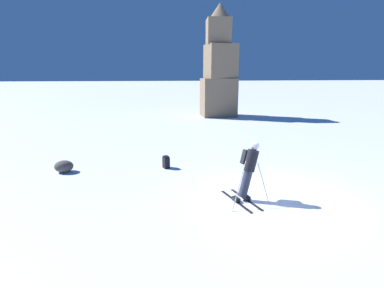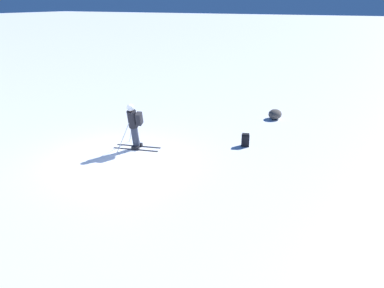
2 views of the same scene
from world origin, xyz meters
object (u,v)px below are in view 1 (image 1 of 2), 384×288
at_px(skier, 249,167).
at_px(rock_pillar, 219,71).
at_px(exposed_boulder_0, 64,166).
at_px(spare_backpack, 166,162).

distance_m(skier, rock_pillar, 18.72).
height_order(rock_pillar, exposed_boulder_0, rock_pillar).
relative_size(skier, rock_pillar, 0.19).
xyz_separation_m(spare_backpack, exposed_boulder_0, (-4.00, 0.07, -0.01)).
bearing_deg(rock_pillar, skier, -100.73).
height_order(rock_pillar, spare_backpack, rock_pillar).
relative_size(spare_backpack, exposed_boulder_0, 0.70).
bearing_deg(rock_pillar, exposed_boulder_0, -123.68).
bearing_deg(exposed_boulder_0, rock_pillar, 56.32).
bearing_deg(spare_backpack, skier, 14.70).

